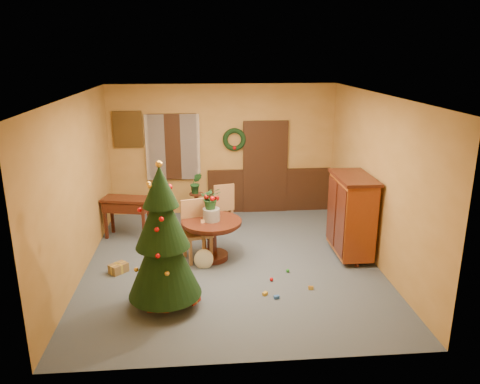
{
  "coord_description": "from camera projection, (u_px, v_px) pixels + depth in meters",
  "views": [
    {
      "loc": [
        -0.5,
        -7.49,
        3.59
      ],
      "look_at": [
        0.18,
        0.4,
        1.18
      ],
      "focal_mm": 35.0,
      "sensor_mm": 36.0,
      "label": 1
    }
  ],
  "objects": [
    {
      "name": "centerpiece_plant",
      "position": [
        211.0,
        198.0,
        8.06
      ],
      "size": [
        0.35,
        0.31,
        0.39
      ],
      "primitive_type": "imported",
      "color": "#1E4C23",
      "rests_on": "urn"
    },
    {
      "name": "room_envelope",
      "position": [
        232.0,
        165.0,
        10.49
      ],
      "size": [
        5.5,
        5.5,
        5.5
      ],
      "color": "#3C4B57",
      "rests_on": "ground"
    },
    {
      "name": "sideboard",
      "position": [
        352.0,
        214.0,
        8.3
      ],
      "size": [
        0.62,
        1.17,
        1.5
      ],
      "color": "#61190B",
      "rests_on": "floor"
    },
    {
      "name": "toy_e",
      "position": [
        311.0,
        288.0,
        7.31
      ],
      "size": [
        0.09,
        0.06,
        0.05
      ],
      "primitive_type": "cube",
      "rotation": [
        0.0,
        0.0,
        -0.16
      ],
      "color": "gold",
      "rests_on": "floor"
    },
    {
      "name": "gift_b",
      "position": [
        192.0,
        296.0,
        6.93
      ],
      "size": [
        0.27,
        0.27,
        0.2
      ],
      "color": "maroon",
      "rests_on": "floor"
    },
    {
      "name": "toy_c",
      "position": [
        265.0,
        294.0,
        7.13
      ],
      "size": [
        0.09,
        0.09,
        0.05
      ],
      "primitive_type": "cube",
      "rotation": [
        0.0,
        0.0,
        0.75
      ],
      "color": "#B89122",
      "rests_on": "floor"
    },
    {
      "name": "stand_plant",
      "position": [
        196.0,
        183.0,
        9.6
      ],
      "size": [
        0.25,
        0.2,
        0.44
      ],
      "primitive_type": "imported",
      "rotation": [
        0.0,
        0.0,
        0.03
      ],
      "color": "#19471E",
      "rests_on": "plant_stand"
    },
    {
      "name": "toy_d",
      "position": [
        271.0,
        279.0,
        7.57
      ],
      "size": [
        0.06,
        0.06,
        0.06
      ],
      "primitive_type": "sphere",
      "color": "red",
      "rests_on": "floor"
    },
    {
      "name": "chair_far",
      "position": [
        223.0,
        204.0,
        9.66
      ],
      "size": [
        0.52,
        0.52,
        0.99
      ],
      "color": "olive",
      "rests_on": "floor"
    },
    {
      "name": "chair_near",
      "position": [
        196.0,
        228.0,
        8.28
      ],
      "size": [
        0.58,
        0.58,
        1.07
      ],
      "color": "olive",
      "rests_on": "floor"
    },
    {
      "name": "gift_c",
      "position": [
        119.0,
        268.0,
        7.85
      ],
      "size": [
        0.34,
        0.34,
        0.16
      ],
      "color": "brown",
      "rests_on": "floor"
    },
    {
      "name": "dining_table",
      "position": [
        212.0,
        232.0,
        8.25
      ],
      "size": [
        1.06,
        1.06,
        0.73
      ],
      "color": "black",
      "rests_on": "floor"
    },
    {
      "name": "gift_a",
      "position": [
        182.0,
        291.0,
        7.09
      ],
      "size": [
        0.32,
        0.24,
        0.17
      ],
      "color": "brown",
      "rests_on": "floor"
    },
    {
      "name": "writing_desk",
      "position": [
        127.0,
        207.0,
        9.22
      ],
      "size": [
        0.99,
        0.64,
        0.81
      ],
      "color": "black",
      "rests_on": "floor"
    },
    {
      "name": "guitar",
      "position": [
        203.0,
        247.0,
        7.93
      ],
      "size": [
        0.42,
        0.56,
        0.76
      ],
      "primitive_type": null,
      "rotation": [
        -0.49,
        0.0,
        0.2
      ],
      "color": "#ECE9C5",
      "rests_on": "floor"
    },
    {
      "name": "christmas_tree",
      "position": [
        163.0,
        240.0,
        6.56
      ],
      "size": [
        1.05,
        1.05,
        2.18
      ],
      "color": "#382111",
      "rests_on": "floor"
    },
    {
      "name": "gift_d",
      "position": [
        159.0,
        307.0,
        6.7
      ],
      "size": [
        0.32,
        0.16,
        0.11
      ],
      "color": "maroon",
      "rests_on": "floor"
    },
    {
      "name": "toy_a",
      "position": [
        277.0,
        297.0,
        7.03
      ],
      "size": [
        0.09,
        0.07,
        0.05
      ],
      "primitive_type": "cube",
      "rotation": [
        0.0,
        0.0,
        0.24
      ],
      "color": "#2856AE",
      "rests_on": "floor"
    },
    {
      "name": "urn",
      "position": [
        211.0,
        215.0,
        8.15
      ],
      "size": [
        0.3,
        0.3,
        0.22
      ],
      "primitive_type": "cylinder",
      "color": "slate",
      "rests_on": "dining_table"
    },
    {
      "name": "toy_b",
      "position": [
        288.0,
        271.0,
        7.86
      ],
      "size": [
        0.06,
        0.06,
        0.06
      ],
      "primitive_type": "sphere",
      "color": "#227D23",
      "rests_on": "floor"
    },
    {
      "name": "plant_stand",
      "position": [
        197.0,
        206.0,
        9.75
      ],
      "size": [
        0.29,
        0.29,
        0.75
      ],
      "color": "black",
      "rests_on": "floor"
    }
  ]
}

